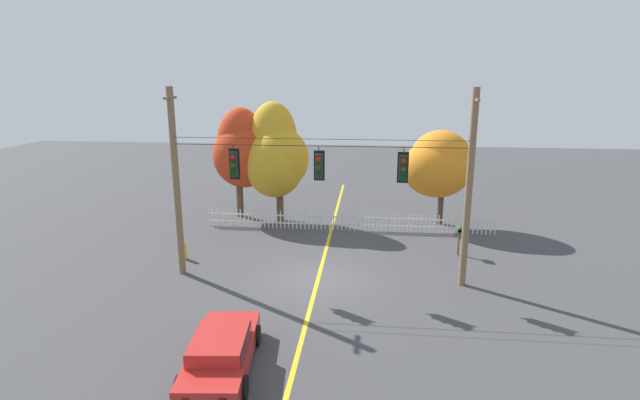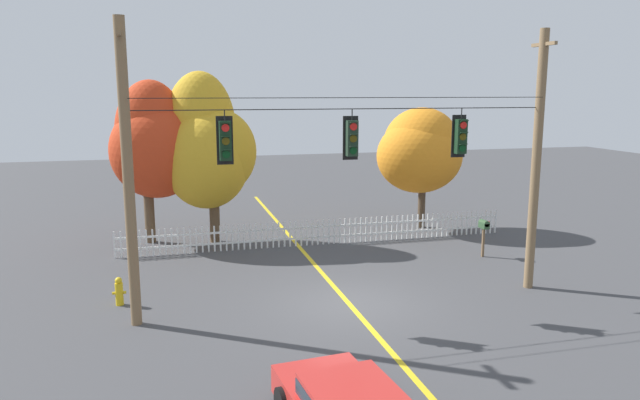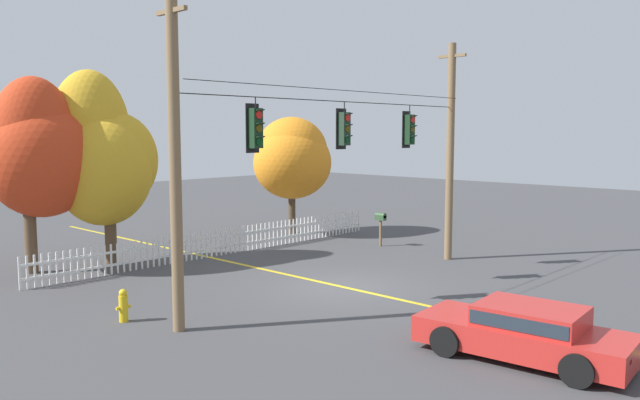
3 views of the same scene
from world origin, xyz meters
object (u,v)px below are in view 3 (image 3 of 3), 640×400
(traffic_signal_northbound_primary, at_px, (409,129))
(roadside_mailbox, at_px, (381,219))
(fire_hydrant, at_px, (123,306))
(traffic_signal_southbound_primary, at_px, (344,129))
(autumn_oak_far_east, at_px, (292,158))
(autumn_maple_near_fence, at_px, (39,153))
(autumn_maple_mid, at_px, (103,157))
(traffic_signal_eastbound_side, at_px, (255,128))
(parked_car, at_px, (525,331))

(traffic_signal_northbound_primary, xyz_separation_m, roadside_mailbox, (2.94, 3.44, -3.60))
(fire_hydrant, bearing_deg, traffic_signal_southbound_primary, -13.92)
(autumn_oak_far_east, relative_size, roadside_mailbox, 3.85)
(traffic_signal_northbound_primary, height_order, autumn_maple_near_fence, autumn_maple_near_fence)
(autumn_maple_near_fence, relative_size, autumn_maple_mid, 0.95)
(autumn_maple_near_fence, distance_m, autumn_oak_far_east, 11.05)
(traffic_signal_northbound_primary, xyz_separation_m, autumn_oak_far_east, (2.44, 8.09, -1.24))
(autumn_oak_far_east, relative_size, fire_hydrant, 6.49)
(traffic_signal_eastbound_side, relative_size, autumn_maple_near_fence, 0.22)
(traffic_signal_eastbound_side, bearing_deg, traffic_signal_southbound_primary, -0.01)
(fire_hydrant, bearing_deg, parked_car, -62.72)
(traffic_signal_southbound_primary, distance_m, fire_hydrant, 7.88)
(traffic_signal_eastbound_side, bearing_deg, parked_car, -78.77)
(autumn_maple_mid, distance_m, autumn_oak_far_east, 9.02)
(autumn_maple_mid, bearing_deg, parked_car, -85.29)
(traffic_signal_northbound_primary, xyz_separation_m, autumn_maple_mid, (-6.57, 8.20, -0.93))
(traffic_signal_southbound_primary, distance_m, autumn_maple_near_fence, 10.13)
(traffic_signal_eastbound_side, xyz_separation_m, parked_car, (1.34, -6.77, -4.14))
(traffic_signal_eastbound_side, relative_size, parked_car, 0.32)
(traffic_signal_eastbound_side, height_order, traffic_signal_southbound_primary, same)
(autumn_maple_mid, xyz_separation_m, autumn_oak_far_east, (9.01, -0.12, -0.31))
(autumn_maple_near_fence, relative_size, roadside_mailbox, 4.67)
(traffic_signal_eastbound_side, relative_size, fire_hydrant, 1.73)
(autumn_maple_mid, height_order, parked_car, autumn_maple_mid)
(autumn_maple_near_fence, xyz_separation_m, autumn_oak_far_east, (11.03, -0.50, -0.47))
(roadside_mailbox, bearing_deg, traffic_signal_eastbound_side, -160.31)
(traffic_signal_southbound_primary, bearing_deg, roadside_mailbox, 29.04)
(autumn_maple_near_fence, height_order, autumn_oak_far_east, autumn_maple_near_fence)
(fire_hydrant, height_order, roadside_mailbox, roadside_mailbox)
(traffic_signal_eastbound_side, xyz_separation_m, autumn_oak_far_east, (9.12, 8.08, -1.26))
(traffic_signal_northbound_primary, distance_m, parked_car, 9.56)
(parked_car, height_order, fire_hydrant, parked_car)
(traffic_signal_eastbound_side, relative_size, traffic_signal_southbound_primary, 1.02)
(autumn_maple_near_fence, distance_m, parked_car, 16.05)
(traffic_signal_eastbound_side, relative_size, autumn_oak_far_east, 0.27)
(traffic_signal_northbound_primary, distance_m, autumn_oak_far_east, 8.54)
(autumn_oak_far_east, bearing_deg, traffic_signal_southbound_primary, -125.20)
(autumn_oak_far_east, xyz_separation_m, fire_hydrant, (-12.08, -6.50, -3.08))
(traffic_signal_northbound_primary, distance_m, roadside_mailbox, 5.78)
(traffic_signal_northbound_primary, bearing_deg, traffic_signal_southbound_primary, -180.00)
(traffic_signal_southbound_primary, relative_size, traffic_signal_northbound_primary, 0.98)
(autumn_oak_far_east, relative_size, parked_car, 1.21)
(traffic_signal_southbound_primary, distance_m, roadside_mailbox, 7.96)
(parked_car, relative_size, fire_hydrant, 5.37)
(autumn_maple_mid, bearing_deg, autumn_oak_far_east, -0.75)
(parked_car, distance_m, roadside_mailbox, 13.15)
(traffic_signal_northbound_primary, distance_m, autumn_maple_near_fence, 12.17)
(traffic_signal_southbound_primary, distance_m, traffic_signal_northbound_primary, 3.26)
(traffic_signal_southbound_primary, relative_size, autumn_maple_mid, 0.21)
(autumn_maple_mid, xyz_separation_m, roadside_mailbox, (9.51, -4.76, -2.67))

